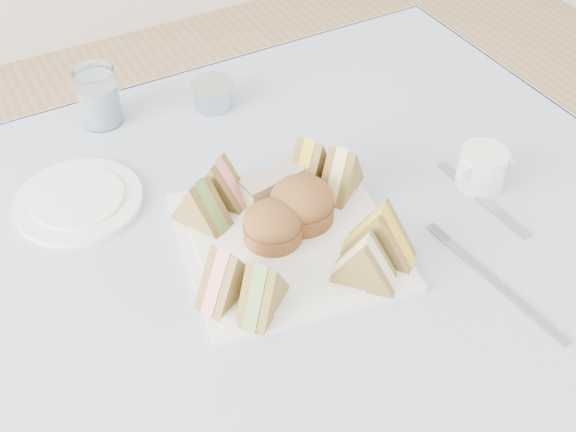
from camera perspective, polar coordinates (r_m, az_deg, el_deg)
tablecloth at (r=0.87m, az=2.89°, el=-5.36°), size 1.02×1.02×0.01m
serving_plate at (r=0.90m, az=0.00°, el=-2.02°), size 0.30×0.30×0.01m
sandwich_fl_a at (r=0.82m, az=-4.90°, el=-4.41°), size 0.09×0.07×0.07m
sandwich_fl_b at (r=0.80m, az=-2.05°, el=-5.57°), size 0.08×0.08×0.07m
sandwich_fr_a at (r=0.86m, az=7.29°, el=-1.24°), size 0.09×0.09×0.08m
sandwich_fr_b at (r=0.83m, az=6.13°, el=-3.45°), size 0.08×0.08×0.07m
sandwich_bl_a at (r=0.90m, az=-6.93°, el=1.10°), size 0.07×0.09×0.07m
sandwich_bl_b at (r=0.93m, az=-5.46°, el=2.82°), size 0.08×0.09×0.07m
sandwich_br_a at (r=0.94m, az=4.24°, el=3.62°), size 0.09×0.08×0.07m
sandwich_br_b at (r=0.96m, az=1.71°, el=4.37°), size 0.09×0.07×0.07m
scone_left at (r=0.88m, az=-1.23°, el=-0.68°), size 0.08×0.08×0.05m
scone_right at (r=0.91m, az=1.09°, el=1.05°), size 0.09×0.09×0.06m
pastry_slice at (r=0.94m, az=-1.25°, el=2.35°), size 0.09×0.04×0.04m
side_plate at (r=1.00m, az=-16.21°, el=1.16°), size 0.17×0.17×0.01m
water_glass at (r=1.12m, az=-14.75°, el=9.12°), size 0.06×0.06×0.09m
tea_strainer at (r=1.13m, az=-5.94°, el=9.43°), size 0.08×0.08×0.04m
knife at (r=1.00m, az=15.08°, el=1.32°), size 0.02×0.17×0.00m
fork at (r=0.89m, az=16.69°, el=-5.60°), size 0.03×0.19×0.00m
creamer_jug at (r=1.01m, az=15.05°, el=3.66°), size 0.07×0.07×0.06m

